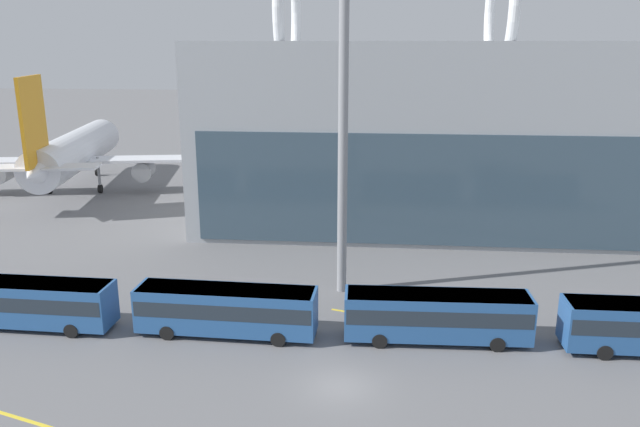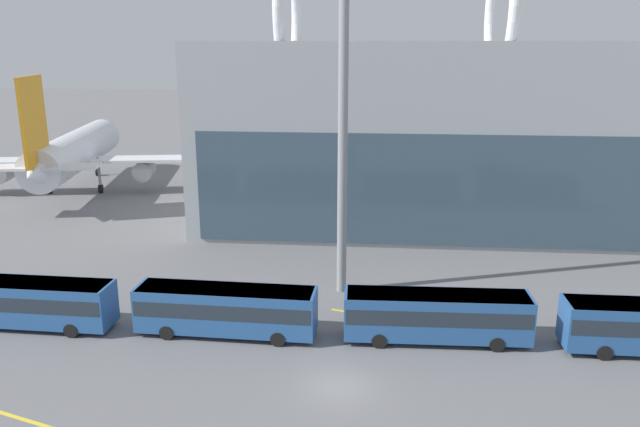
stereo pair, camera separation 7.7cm
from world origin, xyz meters
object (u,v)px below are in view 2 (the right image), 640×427
(shuttle_bus_1, at_px, (26,300))
(floodlight_mast, at_px, (344,60))
(airliner_at_gate_far, at_px, (448,144))
(shuttle_bus_3, at_px, (437,314))
(airliner_at_gate_near, at_px, (74,152))
(shuttle_bus_2, at_px, (226,308))

(shuttle_bus_1, xyz_separation_m, floodlight_mast, (21.40, 8.54, 16.03))
(airliner_at_gate_far, height_order, shuttle_bus_3, airliner_at_gate_far)
(airliner_at_gate_near, bearing_deg, airliner_at_gate_far, -89.56)
(airliner_at_gate_near, distance_m, floodlight_mast, 49.57)
(shuttle_bus_2, relative_size, floodlight_mast, 0.39)
(airliner_at_gate_near, xyz_separation_m, shuttle_bus_2, (29.53, -39.11, -3.32))
(shuttle_bus_2, bearing_deg, airliner_at_gate_near, 128.99)
(airliner_at_gate_near, relative_size, shuttle_bus_2, 2.73)
(shuttle_bus_2, bearing_deg, floodlight_mast, 51.15)
(shuttle_bus_1, bearing_deg, airliner_at_gate_near, 113.07)
(airliner_at_gate_far, xyz_separation_m, shuttle_bus_1, (-33.62, -47.97, -3.66))
(airliner_at_gate_far, xyz_separation_m, shuttle_bus_2, (-19.54, -47.92, -3.66))
(airliner_at_gate_near, height_order, shuttle_bus_3, airliner_at_gate_near)
(shuttle_bus_3, bearing_deg, airliner_at_gate_near, 136.83)
(shuttle_bus_3, bearing_deg, shuttle_bus_2, 179.83)
(airliner_at_gate_near, height_order, airliner_at_gate_far, airliner_at_gate_near)
(airliner_at_gate_far, distance_m, shuttle_bus_2, 51.88)
(shuttle_bus_3, relative_size, floodlight_mast, 0.39)
(shuttle_bus_2, distance_m, shuttle_bus_3, 14.09)
(shuttle_bus_2, height_order, shuttle_bus_3, same)
(shuttle_bus_1, relative_size, shuttle_bus_2, 1.00)
(floodlight_mast, bearing_deg, airliner_at_gate_far, 72.79)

